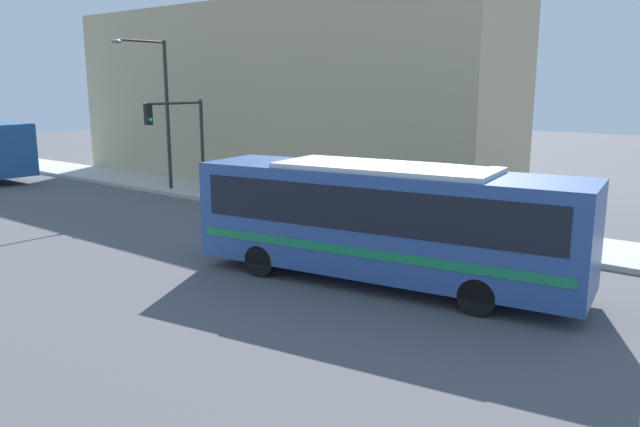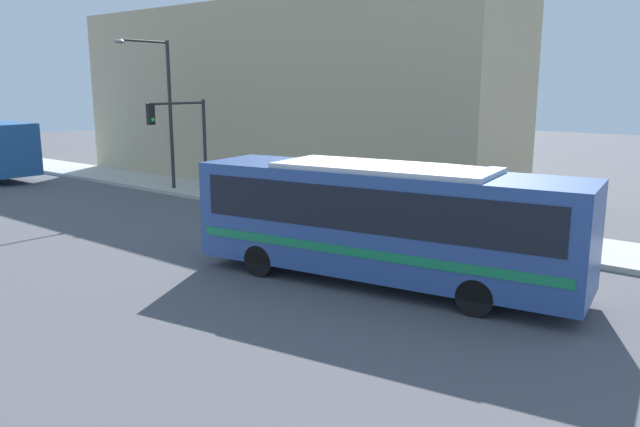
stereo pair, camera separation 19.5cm
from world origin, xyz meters
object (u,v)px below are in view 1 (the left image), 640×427
object	(u,v)px
city_bus	(384,217)
street_lamp	(160,101)
traffic_light_pole	(181,130)
parking_meter	(265,186)
fire_hydrant	(398,217)

from	to	relation	value
city_bus	street_lamp	size ratio (longest dim) A/B	1.49
traffic_light_pole	street_lamp	xyz separation A→B (m)	(0.90, 2.63, 1.25)
city_bus	parking_meter	world-z (taller)	city_bus
traffic_light_pole	parking_meter	size ratio (longest dim) A/B	3.71
traffic_light_pole	parking_meter	world-z (taller)	traffic_light_pole
traffic_light_pole	fire_hydrant	bearing A→B (deg)	-84.45
city_bus	fire_hydrant	distance (m)	6.64
fire_hydrant	parking_meter	distance (m)	6.82
fire_hydrant	street_lamp	distance (m)	14.23
traffic_light_pole	parking_meter	bearing A→B (deg)	-75.73
fire_hydrant	parking_meter	world-z (taller)	parking_meter
city_bus	fire_hydrant	world-z (taller)	city_bus
city_bus	traffic_light_pole	xyz separation A→B (m)	(4.68, 14.04, 1.44)
city_bus	traffic_light_pole	distance (m)	14.87
city_bus	street_lamp	bearing A→B (deg)	62.99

